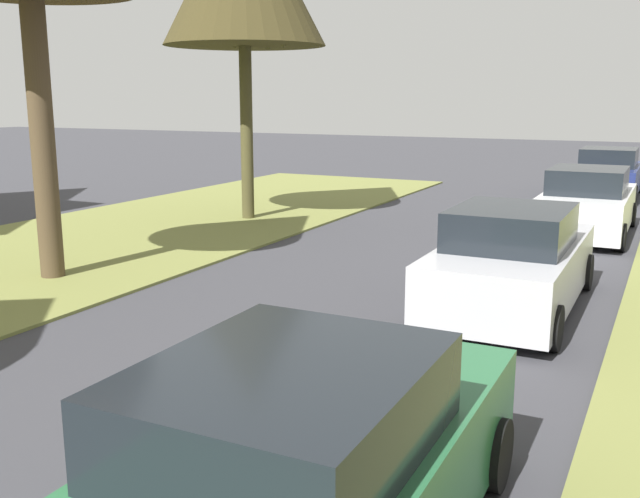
% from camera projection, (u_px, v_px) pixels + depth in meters
% --- Properties ---
extents(parked_sedan_green, '(1.95, 4.41, 1.57)m').
position_uv_depth(parked_sedan_green, '(301.00, 478.00, 4.66)').
color(parked_sedan_green, '#28663D').
rests_on(parked_sedan_green, ground).
extents(parked_sedan_silver, '(1.95, 4.41, 1.57)m').
position_uv_depth(parked_sedan_silver, '(512.00, 262.00, 10.74)').
color(parked_sedan_silver, '#BCBCC1').
rests_on(parked_sedan_silver, ground).
extents(parked_sedan_white, '(1.95, 4.41, 1.57)m').
position_uv_depth(parked_sedan_white, '(587.00, 204.00, 16.56)').
color(parked_sedan_white, white).
rests_on(parked_sedan_white, ground).
extents(parked_sedan_navy, '(1.95, 4.41, 1.57)m').
position_uv_depth(parked_sedan_navy, '(608.00, 175.00, 22.86)').
color(parked_sedan_navy, navy).
rests_on(parked_sedan_navy, ground).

